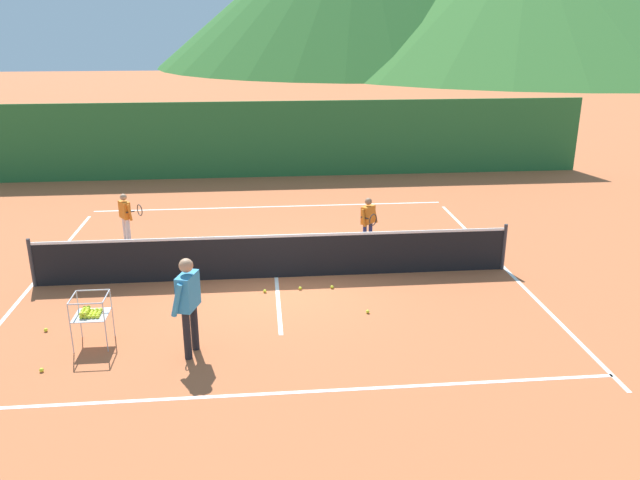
# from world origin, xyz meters

# --- Properties ---
(ground_plane) EXTENTS (120.00, 120.00, 0.00)m
(ground_plane) POSITION_xyz_m (0.00, 0.00, 0.00)
(ground_plane) COLOR #BC6038
(line_baseline_near) EXTENTS (10.26, 0.08, 0.01)m
(line_baseline_near) POSITION_xyz_m (0.00, -4.54, 0.00)
(line_baseline_near) COLOR white
(line_baseline_near) RESTS_ON ground
(line_baseline_far) EXTENTS (10.26, 0.08, 0.01)m
(line_baseline_far) POSITION_xyz_m (0.00, 5.52, 0.00)
(line_baseline_far) COLOR white
(line_baseline_far) RESTS_ON ground
(line_sideline_west) EXTENTS (0.08, 10.06, 0.01)m
(line_sideline_west) POSITION_xyz_m (-5.13, 0.00, 0.00)
(line_sideline_west) COLOR white
(line_sideline_west) RESTS_ON ground
(line_sideline_east) EXTENTS (0.08, 10.06, 0.01)m
(line_sideline_east) POSITION_xyz_m (5.13, 0.00, 0.00)
(line_sideline_east) COLOR white
(line_sideline_east) RESTS_ON ground
(line_service_center) EXTENTS (0.08, 5.37, 0.01)m
(line_service_center) POSITION_xyz_m (0.00, 0.00, 0.00)
(line_service_center) COLOR white
(line_service_center) RESTS_ON ground
(tennis_net) EXTENTS (10.17, 0.08, 1.05)m
(tennis_net) POSITION_xyz_m (0.00, 0.00, 0.50)
(tennis_net) COLOR #333338
(tennis_net) RESTS_ON ground
(instructor) EXTENTS (0.45, 0.83, 1.70)m
(instructor) POSITION_xyz_m (-1.51, -3.18, 1.02)
(instructor) COLOR black
(instructor) RESTS_ON ground
(student_0) EXTENTS (0.63, 0.49, 1.23)m
(student_0) POSITION_xyz_m (-3.63, 2.76, 0.74)
(student_0) COLOR silver
(student_0) RESTS_ON ground
(student_1) EXTENTS (0.47, 0.67, 1.25)m
(student_1) POSITION_xyz_m (2.29, 1.69, 0.75)
(student_1) COLOR navy
(student_1) RESTS_ON ground
(ball_cart) EXTENTS (0.58, 0.58, 0.90)m
(ball_cart) POSITION_xyz_m (-3.22, -2.70, 0.59)
(ball_cart) COLOR #B7B7BC
(ball_cart) RESTS_ON ground
(tennis_ball_0) EXTENTS (0.07, 0.07, 0.07)m
(tennis_ball_0) POSITION_xyz_m (-0.26, -0.79, 0.03)
(tennis_ball_0) COLOR yellow
(tennis_ball_0) RESTS_ON ground
(tennis_ball_1) EXTENTS (0.07, 0.07, 0.07)m
(tennis_ball_1) POSITION_xyz_m (1.14, -0.72, 0.03)
(tennis_ball_1) COLOR yellow
(tennis_ball_1) RESTS_ON ground
(tennis_ball_2) EXTENTS (0.07, 0.07, 0.07)m
(tennis_ball_2) POSITION_xyz_m (0.47, -0.71, 0.03)
(tennis_ball_2) COLOR yellow
(tennis_ball_2) RESTS_ON ground
(tennis_ball_3) EXTENTS (0.07, 0.07, 0.07)m
(tennis_ball_3) POSITION_xyz_m (1.68, -1.95, 0.03)
(tennis_ball_3) COLOR yellow
(tennis_ball_3) RESTS_ON ground
(tennis_ball_4) EXTENTS (0.07, 0.07, 0.07)m
(tennis_ball_4) POSITION_xyz_m (-3.83, -3.56, 0.03)
(tennis_ball_4) COLOR yellow
(tennis_ball_4) RESTS_ON ground
(tennis_ball_5) EXTENTS (0.07, 0.07, 0.07)m
(tennis_ball_5) POSITION_xyz_m (-4.19, -2.14, 0.03)
(tennis_ball_5) COLOR yellow
(tennis_ball_5) RESTS_ON ground
(windscreen_fence) EXTENTS (22.58, 0.08, 2.64)m
(windscreen_fence) POSITION_xyz_m (0.00, 9.38, 1.32)
(windscreen_fence) COLOR #286B33
(windscreen_fence) RESTS_ON ground
(hill_1) EXTENTS (55.26, 55.26, 13.21)m
(hill_1) POSITION_xyz_m (32.04, 61.86, 6.61)
(hill_1) COLOR #427A38
(hill_1) RESTS_ON ground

